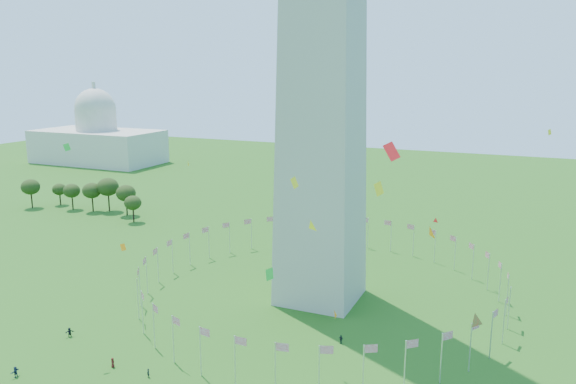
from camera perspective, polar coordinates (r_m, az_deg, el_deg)
name	(u,v)px	position (r m, az deg, el deg)	size (l,w,h in m)	color
flag_ring	(320,279)	(128.75, 3.29, -8.82)	(80.24, 80.24, 9.00)	silver
capitol_building	(96,121)	(329.59, -18.91, 6.81)	(70.00, 35.00, 46.00)	beige
kites_aloft	(326,240)	(95.06, 3.90, -4.94)	(124.38, 68.39, 40.31)	yellow
tree_line_west	(90,198)	(216.80, -19.43, -0.54)	(54.71, 15.57, 12.16)	#2D4517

